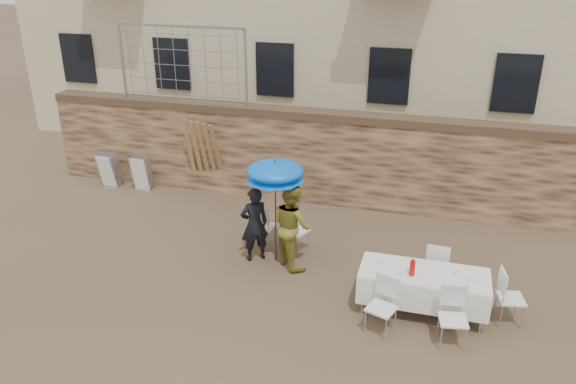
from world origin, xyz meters
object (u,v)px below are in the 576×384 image
(soda_bottle, at_px, (412,268))
(table_chair_back, at_px, (437,265))
(couple_chair_left, at_px, (263,225))
(table_chair_side, at_px, (511,297))
(chair_stack_right, at_px, (144,171))
(table_chair_front_right, at_px, (453,319))
(woman_dress, at_px, (292,226))
(chair_stack_left, at_px, (113,168))
(umbrella, at_px, (275,174))
(man_suit, at_px, (254,224))
(banquet_table, at_px, (424,274))
(couple_chair_right, at_px, (297,229))
(table_chair_front_left, at_px, (381,307))

(soda_bottle, relative_size, table_chair_back, 0.27)
(couple_chair_left, relative_size, table_chair_back, 1.00)
(table_chair_back, relative_size, table_chair_side, 1.00)
(table_chair_back, height_order, chair_stack_right, table_chair_back)
(table_chair_front_right, height_order, table_chair_back, same)
(soda_bottle, xyz_separation_m, table_chair_back, (0.40, 0.95, -0.43))
(woman_dress, distance_m, chair_stack_left, 6.12)
(umbrella, bearing_deg, couple_chair_left, 131.63)
(man_suit, height_order, table_chair_side, man_suit)
(banquet_table, distance_m, chair_stack_left, 8.78)
(table_chair_front_right, bearing_deg, couple_chair_right, 135.06)
(man_suit, height_order, table_chair_front_right, man_suit)
(table_chair_side, bearing_deg, chair_stack_right, 57.14)
(couple_chair_right, height_order, table_chair_back, same)
(table_chair_front_left, bearing_deg, man_suit, 167.44)
(table_chair_side, bearing_deg, table_chair_back, 48.79)
(woman_dress, height_order, chair_stack_right, woman_dress)
(table_chair_side, relative_size, chair_stack_left, 1.04)
(banquet_table, bearing_deg, couple_chair_right, 150.55)
(table_chair_front_left, distance_m, table_chair_back, 1.74)
(banquet_table, bearing_deg, chair_stack_left, 156.27)
(table_chair_front_left, height_order, table_chair_back, same)
(man_suit, bearing_deg, table_chair_back, 141.05)
(couple_chair_left, xyz_separation_m, table_chair_front_right, (3.77, -2.20, 0.00))
(couple_chair_right, bearing_deg, table_chair_back, -169.29)
(couple_chair_right, xyz_separation_m, banquet_table, (2.57, -1.45, 0.25))
(woman_dress, xyz_separation_m, table_chair_side, (3.92, -0.80, -0.36))
(chair_stack_left, distance_m, chair_stack_right, 0.90)
(umbrella, bearing_deg, soda_bottle, -23.33)
(couple_chair_right, relative_size, table_chair_front_right, 1.00)
(man_suit, xyz_separation_m, chair_stack_right, (-3.86, 2.63, -0.30))
(couple_chair_left, bearing_deg, banquet_table, 158.20)
(woman_dress, distance_m, chair_stack_right, 5.32)
(table_chair_side, height_order, chair_stack_right, table_chair_side)
(umbrella, relative_size, couple_chair_right, 2.01)
(woman_dress, bearing_deg, table_chair_side, -147.39)
(couple_chair_left, bearing_deg, table_chair_side, 165.99)
(table_chair_front_left, height_order, table_chair_side, same)
(man_suit, relative_size, banquet_table, 0.73)
(couple_chair_right, xyz_separation_m, table_chair_front_right, (3.07, -2.20, 0.00))
(banquet_table, height_order, chair_stack_left, chair_stack_left)
(umbrella, distance_m, table_chair_side, 4.57)
(umbrella, bearing_deg, woman_dress, -15.95)
(table_chair_front_left, distance_m, table_chair_side, 2.17)
(couple_chair_right, relative_size, table_chair_back, 1.00)
(woman_dress, bearing_deg, man_suit, 44.18)
(couple_chair_right, xyz_separation_m, soda_bottle, (2.37, -1.60, 0.43))
(umbrella, xyz_separation_m, couple_chair_left, (-0.40, 0.45, -1.34))
(umbrella, distance_m, chair_stack_left, 5.90)
(umbrella, bearing_deg, table_chair_front_left, -37.64)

